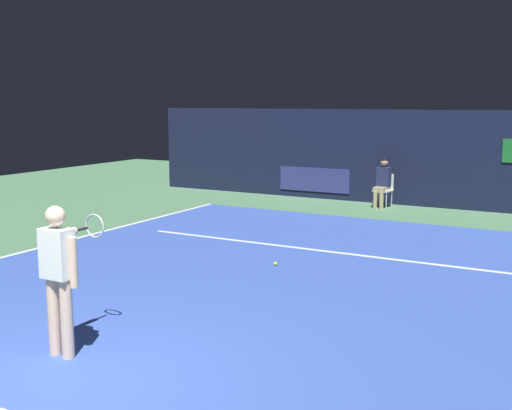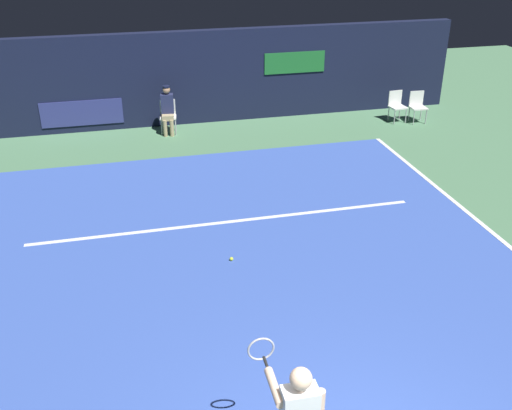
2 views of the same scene
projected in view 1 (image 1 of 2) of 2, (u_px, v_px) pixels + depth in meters
ground_plane at (271, 275)px, 10.68m from camera, size 31.23×31.23×0.00m
court_surface at (271, 275)px, 10.68m from camera, size 9.83×11.34×0.01m
line_sideline_right at (57, 243)px, 13.01m from camera, size 0.10×11.34×0.01m
line_service at (319, 250)px, 12.40m from camera, size 7.67×0.10×0.01m
back_wall at (412, 158)px, 17.65m from camera, size 16.19×0.33×2.60m
tennis_player at (60, 271)px, 7.18m from camera, size 0.60×0.93×1.73m
line_judge_on_chair at (383, 182)px, 17.31m from camera, size 0.49×0.56×1.32m
tennis_ball at (275, 264)px, 11.26m from camera, size 0.07×0.07×0.07m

